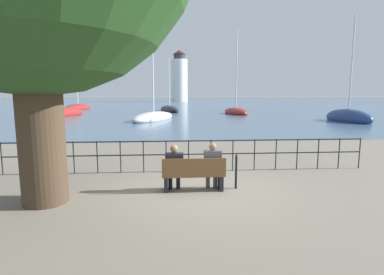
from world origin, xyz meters
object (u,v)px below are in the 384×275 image
(sailboat_1, at_px, (169,110))
(sailboat_3, at_px, (58,114))
(sailboat_2, at_px, (154,117))
(sailboat_0, at_px, (236,112))
(sailboat_5, at_px, (348,118))
(park_bench, at_px, (194,175))
(seated_person_left, at_px, (174,165))
(harbor_lighthouse, at_px, (179,78))
(closed_umbrella, at_px, (236,169))
(seated_person_right, at_px, (212,164))
(sailboat_4, at_px, (78,108))

(sailboat_1, bearing_deg, sailboat_3, -155.03)
(sailboat_1, distance_m, sailboat_2, 15.55)
(sailboat_0, xyz_separation_m, sailboat_5, (7.97, -11.89, 0.08))
(park_bench, height_order, seated_person_left, seated_person_left)
(sailboat_1, height_order, sailboat_3, sailboat_3)
(sailboat_2, height_order, harbor_lighthouse, harbor_lighthouse)
(sailboat_0, bearing_deg, closed_umbrella, -111.58)
(seated_person_left, bearing_deg, harbor_lighthouse, 87.91)
(seated_person_left, distance_m, sailboat_0, 32.12)
(sailboat_1, height_order, sailboat_2, sailboat_1)
(seated_person_left, height_order, sailboat_2, sailboat_2)
(sailboat_3, bearing_deg, park_bench, -44.82)
(sailboat_0, relative_size, harbor_lighthouse, 0.58)
(seated_person_left, bearing_deg, sailboat_2, 94.25)
(park_bench, xyz_separation_m, sailboat_5, (16.04, 19.13, -0.04))
(sailboat_5, bearing_deg, closed_umbrella, -135.38)
(sailboat_1, height_order, sailboat_5, sailboat_5)
(sailboat_0, distance_m, harbor_lighthouse, 77.60)
(seated_person_right, xyz_separation_m, sailboat_2, (-2.68, 22.46, -0.43))
(park_bench, relative_size, sailboat_1, 0.18)
(sailboat_1, bearing_deg, park_bench, -102.29)
(seated_person_left, distance_m, sailboat_4, 46.70)
(seated_person_left, xyz_separation_m, sailboat_0, (8.58, 30.95, -0.37))
(sailboat_4, relative_size, harbor_lighthouse, 0.47)
(seated_person_left, relative_size, harbor_lighthouse, 0.06)
(park_bench, relative_size, sailboat_2, 0.20)
(sailboat_4, bearing_deg, harbor_lighthouse, 80.62)
(seated_person_left, distance_m, harbor_lighthouse, 108.32)
(seated_person_left, bearing_deg, sailboat_5, 49.04)
(seated_person_left, xyz_separation_m, sailboat_1, (-0.11, 37.93, -0.40))
(park_bench, relative_size, harbor_lighthouse, 0.09)
(park_bench, relative_size, sailboat_0, 0.15)
(seated_person_left, height_order, harbor_lighthouse, harbor_lighthouse)
(seated_person_right, bearing_deg, seated_person_left, 179.95)
(sailboat_4, bearing_deg, sailboat_0, -21.33)
(seated_person_left, bearing_deg, closed_umbrella, 1.51)
(seated_person_right, height_order, sailboat_5, sailboat_5)
(park_bench, bearing_deg, sailboat_3, 115.64)
(seated_person_left, bearing_deg, sailboat_4, 109.21)
(seated_person_right, xyz_separation_m, sailboat_5, (15.54, 19.06, -0.31))
(park_bench, height_order, sailboat_3, sailboat_3)
(park_bench, relative_size, sailboat_5, 0.16)
(closed_umbrella, relative_size, harbor_lighthouse, 0.05)
(sailboat_2, bearing_deg, sailboat_3, 176.15)
(park_bench, height_order, sailboat_1, sailboat_1)
(seated_person_right, height_order, sailboat_3, sailboat_3)
(seated_person_right, relative_size, sailboat_5, 0.13)
(sailboat_1, bearing_deg, harbor_lighthouse, 73.48)
(seated_person_right, relative_size, sailboat_1, 0.14)
(seated_person_left, xyz_separation_m, seated_person_right, (1.01, -0.00, 0.02))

